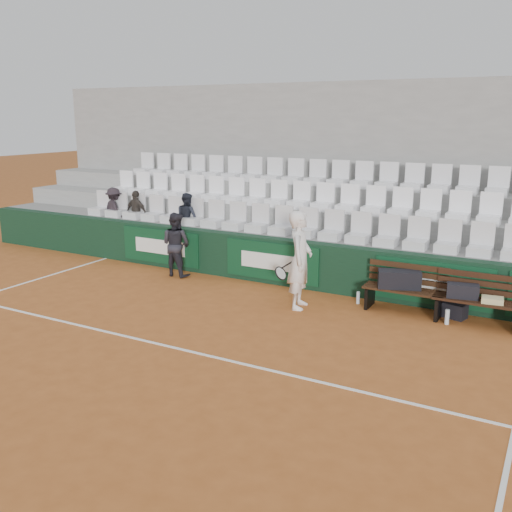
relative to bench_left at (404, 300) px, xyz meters
The scene contains 23 objects.
ground 4.43m from the bench_left, 128.87° to the right, with size 80.00×80.00×0.00m, color #AA5A26.
court_baseline 4.43m from the bench_left, 128.87° to the right, with size 18.00×0.06×0.01m, color white.
back_barrier 2.78m from the bench_left, 168.52° to the left, with size 18.00×0.34×1.00m.
grandstand_tier_front 3.03m from the bench_left, 156.91° to the left, with size 18.00×0.95×1.00m, color gray.
grandstand_tier_mid 3.54m from the bench_left, 142.45° to the left, with size 18.00×0.95×1.45m, color #979895.
grandstand_tier_back 4.21m from the bench_left, 131.99° to the left, with size 18.00×0.95×1.90m, color #969693.
grandstand_rear_wall 5.03m from the bench_left, 126.81° to the left, with size 18.00×0.30×4.40m, color gray.
seat_row_front 3.15m from the bench_left, 160.03° to the left, with size 11.90×0.44×0.63m, color silver.
seat_row_mid 3.73m from the bench_left, 144.79° to the left, with size 11.90×0.44×0.63m, color white.
seat_row_back 4.49m from the bench_left, 133.65° to the left, with size 11.90×0.44×0.63m, color silver.
bench_left is the anchor object (origin of this frame).
bench_right 1.30m from the bench_left, ahead, with size 1.50×0.56×0.45m, color black.
sports_bag_left 0.41m from the bench_left, behind, with size 0.77×0.33×0.33m, color black.
sports_bag_right 1.09m from the bench_left, ahead, with size 0.53×0.25×0.25m, color black.
towel 1.56m from the bench_left, ahead, with size 0.35×0.26×0.10m, color #C8BD81.
sports_bag_ground 0.89m from the bench_left, ahead, with size 0.45×0.28×0.28m, color black.
water_bottle_near 0.91m from the bench_left, behind, with size 0.07×0.07×0.24m, color silver.
water_bottle_far 0.89m from the bench_left, 18.14° to the right, with size 0.08×0.08×0.27m, color silver.
tennis_player 2.07m from the bench_left, 159.35° to the right, with size 0.79×0.76×1.87m.
ball_kid 5.24m from the bench_left, behind, with size 0.71×0.55×1.47m, color #22212A.
spectator_a 8.18m from the bench_left, behind, with size 0.77×0.44×1.20m, color black.
spectator_b 7.44m from the bench_left, behind, with size 0.68×0.28×1.17m, color #342F2A.
spectator_c 5.90m from the bench_left, 169.38° to the left, with size 0.59×0.46×1.21m, color black.
Camera 1 is at (5.22, -6.75, 3.58)m, focal length 40.00 mm.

